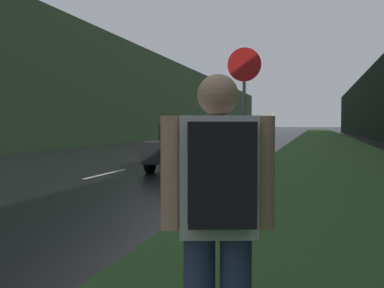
{
  "coord_description": "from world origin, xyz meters",
  "views": [
    {
      "loc": [
        6.27,
        0.15,
        1.52
      ],
      "look_at": [
        2.52,
        14.72,
        0.91
      ],
      "focal_mm": 45.0,
      "sensor_mm": 36.0,
      "label": 1
    }
  ],
  "objects_px": {
    "stop_sign": "(244,103)",
    "car_passing_near": "(187,147)",
    "hitchhiker_with_backpack": "(218,216)",
    "car_oncoming": "(210,134)",
    "delivery_truck": "(266,123)",
    "car_passing_far": "(238,139)"
  },
  "relations": [
    {
      "from": "stop_sign",
      "to": "car_passing_near",
      "type": "distance_m",
      "value": 5.96
    },
    {
      "from": "hitchhiker_with_backpack",
      "to": "car_oncoming",
      "type": "height_order",
      "value": "hitchhiker_with_backpack"
    },
    {
      "from": "car_oncoming",
      "to": "delivery_truck",
      "type": "distance_m",
      "value": 46.17
    },
    {
      "from": "car_passing_far",
      "to": "delivery_truck",
      "type": "bearing_deg",
      "value": -85.91
    },
    {
      "from": "car_passing_far",
      "to": "car_oncoming",
      "type": "relative_size",
      "value": 0.99
    },
    {
      "from": "stop_sign",
      "to": "hitchhiker_with_backpack",
      "type": "relative_size",
      "value": 1.78
    },
    {
      "from": "car_passing_far",
      "to": "car_oncoming",
      "type": "xyz_separation_m",
      "value": [
        -4.15,
        11.92,
        0.01
      ]
    },
    {
      "from": "stop_sign",
      "to": "car_passing_near",
      "type": "relative_size",
      "value": 0.79
    },
    {
      "from": "stop_sign",
      "to": "car_passing_far",
      "type": "distance_m",
      "value": 16.35
    },
    {
      "from": "car_passing_near",
      "to": "car_passing_far",
      "type": "xyz_separation_m",
      "value": [
        0.0,
        10.9,
        -0.04
      ]
    },
    {
      "from": "hitchhiker_with_backpack",
      "to": "car_passing_near",
      "type": "relative_size",
      "value": 0.45
    },
    {
      "from": "car_oncoming",
      "to": "delivery_truck",
      "type": "relative_size",
      "value": 0.64
    },
    {
      "from": "stop_sign",
      "to": "delivery_truck",
      "type": "height_order",
      "value": "delivery_truck"
    },
    {
      "from": "hitchhiker_with_backpack",
      "to": "car_passing_near",
      "type": "distance_m",
      "value": 13.6
    },
    {
      "from": "hitchhiker_with_backpack",
      "to": "car_oncoming",
      "type": "relative_size",
      "value": 0.39
    },
    {
      "from": "car_oncoming",
      "to": "delivery_truck",
      "type": "xyz_separation_m",
      "value": [
        -0.0,
        46.16,
        1.1
      ]
    },
    {
      "from": "car_passing_near",
      "to": "hitchhiker_with_backpack",
      "type": "bearing_deg",
      "value": 105.73
    },
    {
      "from": "car_passing_near",
      "to": "car_passing_far",
      "type": "bearing_deg",
      "value": -90.0
    },
    {
      "from": "hitchhiker_with_backpack",
      "to": "car_passing_far",
      "type": "relative_size",
      "value": 0.4
    },
    {
      "from": "delivery_truck",
      "to": "car_passing_near",
      "type": "bearing_deg",
      "value": -86.55
    },
    {
      "from": "stop_sign",
      "to": "car_passing_near",
      "type": "height_order",
      "value": "stop_sign"
    },
    {
      "from": "hitchhiker_with_backpack",
      "to": "delivery_truck",
      "type": "height_order",
      "value": "delivery_truck"
    }
  ]
}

